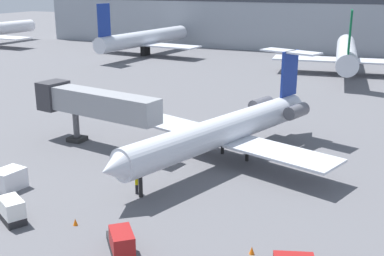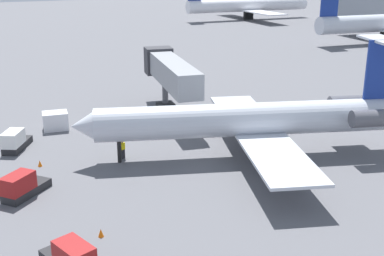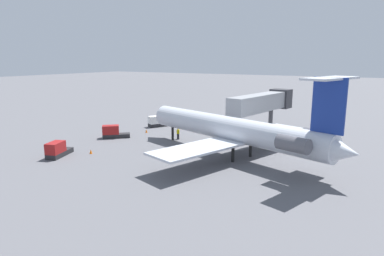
% 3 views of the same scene
% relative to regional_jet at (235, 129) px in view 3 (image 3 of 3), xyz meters
% --- Properties ---
extents(ground_plane, '(400.00, 400.00, 0.10)m').
position_rel_regional_jet_xyz_m(ground_plane, '(-1.29, -4.59, -3.49)').
color(ground_plane, '#5B5B60').
extents(regional_jet, '(23.58, 29.61, 10.04)m').
position_rel_regional_jet_xyz_m(regional_jet, '(0.00, 0.00, 0.00)').
color(regional_jet, silver).
rests_on(regional_jet, ground_plane).
extents(jet_bridge, '(16.32, 5.48, 6.55)m').
position_rel_regional_jet_xyz_m(jet_bridge, '(-15.54, -1.64, 1.41)').
color(jet_bridge, gray).
rests_on(jet_bridge, ground_plane).
extents(ground_crew_marshaller, '(0.42, 0.48, 1.69)m').
position_rel_regional_jet_xyz_m(ground_crew_marshaller, '(-4.27, -10.83, -2.58)').
color(ground_crew_marshaller, black).
rests_on(ground_crew_marshaller, ground_plane).
extents(baggage_tug_lead, '(3.71, 3.92, 1.90)m').
position_rel_regional_jet_xyz_m(baggage_tug_lead, '(-0.15, -19.76, -2.60)').
color(baggage_tug_lead, '#262628').
rests_on(baggage_tug_lead, ground_plane).
extents(baggage_tug_trailing, '(4.24, 2.65, 1.90)m').
position_rel_regional_jet_xyz_m(baggage_tug_trailing, '(10.74, -18.52, -2.60)').
color(baggage_tug_trailing, '#262628').
rests_on(baggage_tug_trailing, ground_plane).
extents(baggage_tug_spare, '(4.18, 3.15, 1.90)m').
position_rel_regional_jet_xyz_m(baggage_tug_spare, '(-10.45, -19.09, -2.60)').
color(baggage_tug_spare, '#262628').
rests_on(baggage_tug_spare, ground_plane).
extents(cargo_container_uld, '(2.27, 2.72, 1.81)m').
position_rel_regional_jet_xyz_m(cargo_container_uld, '(-14.94, -14.62, -2.53)').
color(cargo_container_uld, silver).
rests_on(cargo_container_uld, ground_plane).
extents(traffic_cone_near, '(0.36, 0.36, 0.55)m').
position_rel_regional_jet_xyz_m(traffic_cone_near, '(7.75, -16.08, -3.17)').
color(traffic_cone_near, orange).
rests_on(traffic_cone_near, ground_plane).
extents(traffic_cone_mid, '(0.36, 0.36, 0.55)m').
position_rel_regional_jet_xyz_m(traffic_cone_mid, '(-5.52, -17.71, -3.17)').
color(traffic_cone_mid, orange).
rests_on(traffic_cone_mid, ground_plane).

